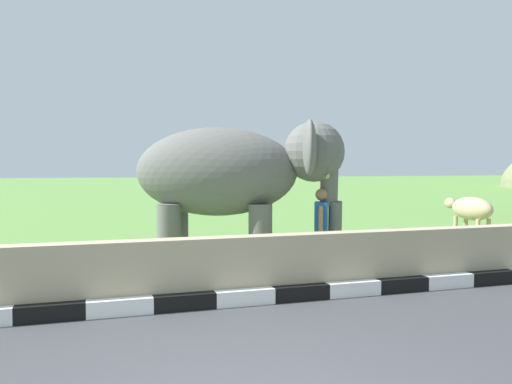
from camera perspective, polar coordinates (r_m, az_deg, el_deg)
striped_curb at (r=7.76m, az=-11.02°, el=-11.82°), size 16.20×0.20×0.24m
barrier_parapet at (r=8.56m, az=4.68°, el=-7.82°), size 28.00×0.36×1.00m
elephant at (r=10.19m, az=-2.21°, el=1.91°), size 4.07×3.05×2.94m
person_handler at (r=10.17m, az=7.02°, el=-3.74°), size 0.40×0.63×1.66m
cow_near at (r=16.17m, az=22.09°, el=-1.75°), size 0.62×1.89×1.23m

